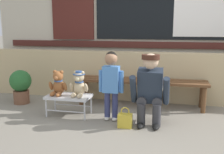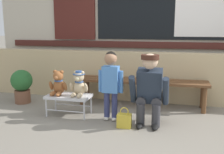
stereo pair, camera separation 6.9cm
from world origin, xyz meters
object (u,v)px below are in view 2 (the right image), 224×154
Objects in this scene: small_display_bench at (69,97)px; potted_plant at (22,84)px; teddy_bear_plain at (58,84)px; handbag_on_ground at (124,120)px; wooden_bench_long at (141,84)px; adult_crouching at (150,89)px; teddy_bear_with_hat at (79,84)px; child_standing at (111,78)px.

potted_plant is at bearing 159.08° from small_display_bench.
teddy_bear_plain reaches higher than potted_plant.
handbag_on_ground is at bearing -19.54° from potted_plant.
small_display_bench is 0.25m from teddy_bear_plain.
small_display_bench is 0.95m from handbag_on_ground.
wooden_bench_long is 1.19m from small_display_bench.
teddy_bear_plain reaches higher than small_display_bench.
adult_crouching is (1.19, -0.09, 0.21)m from small_display_bench.
teddy_bear_with_hat is at bearing -139.55° from wooden_bench_long.
wooden_bench_long is 1.32m from teddy_bear_plain.
handbag_on_ground is 0.48× the size of potted_plant.
child_standing is 0.55m from adult_crouching.
teddy_bear_plain is 1.14m from handbag_on_ground.
small_display_bench is at bearing -144.50° from wooden_bench_long.
teddy_bear_with_hat is 1.03m from adult_crouching.
teddy_bear_plain is 0.64× the size of potted_plant.
teddy_bear_with_hat is at bearing 175.14° from adult_crouching.
wooden_bench_long is 7.72× the size of handbag_on_ground.
handbag_on_ground is (-0.08, -0.97, -0.28)m from wooden_bench_long.
teddy_bear_with_hat is (0.32, 0.00, 0.01)m from teddy_bear_plain.
wooden_bench_long is 1.02m from handbag_on_ground.
potted_plant is (-2.21, 0.48, -0.16)m from adult_crouching.
small_display_bench is 0.73m from child_standing.
adult_crouching is at bearing -4.10° from small_display_bench.
child_standing is at bearing -7.05° from teddy_bear_with_hat.
teddy_bear_with_hat is at bearing -18.19° from potted_plant.
potted_plant is at bearing -171.50° from wooden_bench_long.
wooden_bench_long is 2.19× the size of child_standing.
teddy_bear_with_hat is 0.87m from handbag_on_ground.
wooden_bench_long is at bearing 106.17° from adult_crouching.
child_standing is 0.60m from handbag_on_ground.
small_display_bench is (-0.96, -0.69, -0.11)m from wooden_bench_long.
child_standing reaches higher than teddy_bear_with_hat.
adult_crouching is at bearing -4.86° from teddy_bear_with_hat.
adult_crouching is at bearing -12.15° from potted_plant.
potted_plant is at bearing 160.46° from handbag_on_ground.
wooden_bench_long is 5.78× the size of teddy_bear_plain.
small_display_bench is at bearing 175.90° from adult_crouching.
child_standing is at bearing -5.13° from small_display_bench.
teddy_bear_plain is at bearing 179.49° from small_display_bench.
adult_crouching reaches higher than teddy_bear_with_hat.
teddy_bear_plain is 0.82m from child_standing.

